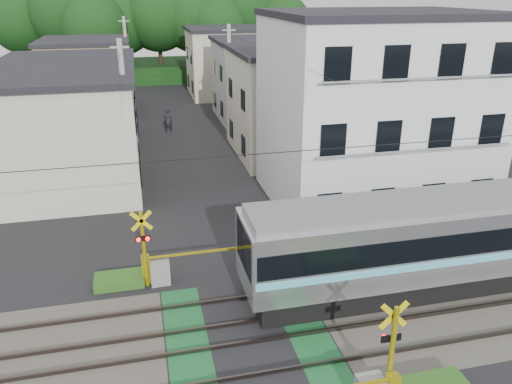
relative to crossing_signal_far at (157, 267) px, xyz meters
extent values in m
plane|color=black|center=(2.59, -3.65, -0.71)|extent=(120.00, 120.00, 0.00)
cube|color=#47423A|center=(2.59, -3.65, -0.71)|extent=(120.00, 6.00, 0.00)
cube|color=black|center=(2.59, -3.65, -0.71)|extent=(5.20, 120.00, 0.00)
cube|color=#145126|center=(0.69, -3.65, -0.70)|extent=(1.30, 6.00, 0.00)
cube|color=#145126|center=(4.49, -3.65, -0.70)|extent=(1.30, 6.00, 0.00)
cube|color=#3F3833|center=(2.59, -5.55, -0.64)|extent=(120.00, 0.08, 0.14)
cube|color=#3F3833|center=(2.59, -4.15, -0.64)|extent=(120.00, 0.08, 0.14)
cube|color=#3F3833|center=(2.59, -3.15, -0.64)|extent=(120.00, 0.08, 0.14)
cube|color=#3F3833|center=(2.59, -1.75, -0.64)|extent=(120.00, 0.08, 0.14)
cube|color=black|center=(11.29, -2.45, -0.28)|extent=(16.39, 2.26, 0.85)
cube|color=black|center=(5.31, -2.45, -0.43)|extent=(2.28, 2.09, 0.57)
cube|color=silver|center=(11.29, -2.45, 1.38)|extent=(17.08, 2.66, 2.47)
cube|color=black|center=(11.29, -2.45, 1.67)|extent=(16.80, 2.70, 0.84)
cube|color=#58C0DE|center=(11.29, -2.45, 1.03)|extent=(16.91, 2.69, 0.27)
cube|color=slate|center=(11.29, -2.45, 2.72)|extent=(16.74, 2.18, 0.23)
cube|color=black|center=(2.80, -2.45, 1.75)|extent=(0.10, 2.28, 1.48)
cylinder|color=yellow|center=(5.59, -7.25, 0.79)|extent=(0.14, 0.14, 3.00)
cube|color=yellow|center=(5.59, -7.15, 1.99)|extent=(0.77, 0.05, 0.77)
cube|color=yellow|center=(5.59, -7.15, 1.99)|extent=(0.77, 0.05, 0.77)
cube|color=black|center=(5.59, -7.15, 1.29)|extent=(0.55, 0.05, 0.20)
sphere|color=#FF0C07|center=(5.43, -7.09, 1.29)|extent=(0.16, 0.16, 0.16)
sphere|color=#FF0C07|center=(5.75, -7.09, 1.29)|extent=(0.16, 0.16, 0.16)
cylinder|color=yellow|center=(-0.41, -0.05, 0.79)|extent=(0.14, 0.14, 3.00)
cube|color=yellow|center=(-0.41, -0.15, 1.99)|extent=(0.77, 0.05, 0.77)
cube|color=yellow|center=(-0.41, -0.15, 1.99)|extent=(0.77, 0.05, 0.77)
cube|color=black|center=(-0.41, -0.15, 1.29)|extent=(0.55, 0.05, 0.20)
sphere|color=#FF0C07|center=(-0.57, -0.21, 1.29)|extent=(0.16, 0.16, 0.16)
sphere|color=#FF0C07|center=(-0.25, -0.21, 1.29)|extent=(0.16, 0.16, 0.16)
cube|color=gray|center=(0.09, -0.05, -0.26)|extent=(0.70, 0.50, 0.90)
cube|color=yellow|center=(-0.41, 0.20, -0.16)|extent=(0.30, 0.30, 1.10)
cube|color=yellow|center=(1.84, 0.20, 0.29)|extent=(4.20, 0.08, 0.08)
cube|color=white|center=(11.09, 5.85, 3.79)|extent=(10.00, 8.00, 9.00)
cube|color=black|center=(11.09, 5.85, 8.44)|extent=(10.20, 8.16, 0.30)
cube|color=black|center=(7.39, 1.82, 0.79)|extent=(1.10, 0.06, 1.40)
cube|color=black|center=(9.84, 1.82, 0.79)|extent=(1.10, 0.06, 1.40)
cube|color=black|center=(12.29, 1.82, 0.79)|extent=(1.10, 0.06, 1.40)
cube|color=black|center=(14.74, 1.82, 0.79)|extent=(1.10, 0.06, 1.40)
cube|color=gray|center=(11.09, 1.60, 0.19)|extent=(9.00, 0.06, 0.08)
cube|color=black|center=(7.39, 1.82, 3.79)|extent=(1.10, 0.06, 1.40)
cube|color=black|center=(9.84, 1.82, 3.79)|extent=(1.10, 0.06, 1.40)
cube|color=black|center=(12.29, 1.82, 3.79)|extent=(1.10, 0.06, 1.40)
cube|color=black|center=(14.74, 1.82, 3.79)|extent=(1.10, 0.06, 1.40)
cube|color=gray|center=(11.09, 1.60, 3.19)|extent=(9.00, 0.06, 0.08)
cube|color=black|center=(7.39, 1.82, 6.79)|extent=(1.10, 0.06, 1.40)
cube|color=black|center=(9.84, 1.82, 6.79)|extent=(1.10, 0.06, 1.40)
cube|color=black|center=(12.29, 1.82, 6.79)|extent=(1.10, 0.06, 1.40)
cube|color=black|center=(14.74, 1.82, 6.79)|extent=(1.10, 0.06, 1.40)
cube|color=gray|center=(11.09, 1.60, 6.19)|extent=(9.00, 0.06, 0.08)
cube|color=beige|center=(-3.91, 10.35, 2.29)|extent=(7.00, 7.00, 6.00)
cube|color=black|center=(-3.91, 10.35, 5.44)|extent=(7.35, 7.35, 0.30)
cube|color=black|center=(-0.38, 8.60, 0.59)|extent=(0.06, 1.00, 1.20)
cube|color=black|center=(-0.38, 12.10, 0.59)|extent=(0.06, 1.00, 1.20)
cube|color=black|center=(-0.38, 8.60, 3.39)|extent=(0.06, 1.00, 1.20)
cube|color=black|center=(-0.38, 12.10, 3.39)|extent=(0.06, 1.00, 1.20)
cube|color=beige|center=(9.39, 14.35, 2.54)|extent=(7.00, 8.00, 6.50)
cube|color=black|center=(9.39, 14.35, 5.94)|extent=(7.35, 8.40, 0.30)
cube|color=black|center=(5.86, 12.35, 0.59)|extent=(0.06, 1.00, 1.20)
cube|color=black|center=(5.86, 16.35, 0.59)|extent=(0.06, 1.00, 1.20)
cube|color=black|center=(5.86, 12.35, 3.39)|extent=(0.06, 1.00, 1.20)
cube|color=black|center=(5.86, 16.35, 3.39)|extent=(0.06, 1.00, 1.20)
cube|color=beige|center=(-4.41, 19.35, 2.19)|extent=(8.00, 7.00, 5.80)
cube|color=black|center=(-4.41, 19.35, 5.24)|extent=(8.40, 7.35, 0.30)
cube|color=black|center=(-0.38, 17.60, 0.59)|extent=(0.06, 1.00, 1.20)
cube|color=black|center=(-0.38, 21.10, 0.59)|extent=(0.06, 1.00, 1.20)
cube|color=black|center=(-0.38, 17.60, 3.39)|extent=(0.06, 1.00, 1.20)
cube|color=black|center=(-0.38, 21.10, 3.39)|extent=(0.06, 1.00, 1.20)
cube|color=#A5A7AA|center=(9.79, 24.35, 2.39)|extent=(7.00, 7.00, 6.20)
cube|color=black|center=(9.79, 24.35, 5.64)|extent=(7.35, 7.35, 0.30)
cube|color=black|center=(6.26, 22.60, 0.59)|extent=(0.06, 1.00, 1.20)
cube|color=black|center=(6.26, 26.10, 0.59)|extent=(0.06, 1.00, 1.20)
cube|color=black|center=(6.26, 22.60, 3.39)|extent=(0.06, 1.00, 1.20)
cube|color=black|center=(6.26, 26.10, 3.39)|extent=(0.06, 1.00, 1.20)
cube|color=tan|center=(-4.21, 29.35, 2.29)|extent=(7.00, 8.00, 6.00)
cube|color=black|center=(-4.21, 29.35, 5.44)|extent=(7.35, 8.40, 0.30)
cube|color=black|center=(-0.68, 27.35, 0.59)|extent=(0.06, 1.00, 1.20)
cube|color=black|center=(-0.68, 31.35, 0.59)|extent=(0.06, 1.00, 1.20)
cube|color=black|center=(-0.68, 27.35, 3.39)|extent=(0.06, 1.00, 1.20)
cube|color=black|center=(-0.68, 31.35, 3.39)|extent=(0.06, 1.00, 1.20)
cube|color=beige|center=(9.09, 34.35, 2.49)|extent=(8.00, 7.00, 6.40)
cube|color=black|center=(9.09, 34.35, 5.84)|extent=(8.40, 7.35, 0.30)
cube|color=black|center=(5.06, 32.60, 0.59)|extent=(0.06, 1.00, 1.20)
cube|color=black|center=(5.06, 36.10, 0.59)|extent=(0.06, 1.00, 1.20)
cube|color=black|center=(5.06, 32.60, 3.39)|extent=(0.06, 1.00, 1.20)
cube|color=black|center=(5.06, 36.10, 3.39)|extent=(0.06, 1.00, 1.20)
cube|color=#133612|center=(2.59, 46.35, 0.29)|extent=(40.00, 10.00, 2.00)
cylinder|color=#332114|center=(-12.17, 47.31, 1.92)|extent=(0.50, 0.50, 5.26)
sphere|color=#133612|center=(-12.17, 47.31, 6.13)|extent=(7.37, 7.37, 7.37)
cylinder|color=#332114|center=(-7.21, 45.89, 2.24)|extent=(0.50, 0.50, 5.91)
sphere|color=#133612|center=(-7.21, 45.89, 6.97)|extent=(8.28, 8.28, 8.28)
cylinder|color=#332114|center=(-4.04, 42.01, 1.74)|extent=(0.50, 0.50, 4.91)
sphere|color=#133612|center=(-4.04, 42.01, 5.67)|extent=(6.87, 6.87, 6.87)
cylinder|color=#332114|center=(-1.28, 45.21, 1.82)|extent=(0.50, 0.50, 5.07)
sphere|color=#133612|center=(-1.28, 45.21, 5.88)|extent=(7.09, 7.09, 7.09)
cylinder|color=#332114|center=(2.76, 44.55, 2.06)|extent=(0.50, 0.50, 5.54)
sphere|color=#133612|center=(2.76, 44.55, 6.49)|extent=(7.76, 7.76, 7.76)
cylinder|color=#332114|center=(6.78, 43.99, 1.95)|extent=(0.50, 0.50, 5.33)
sphere|color=#133612|center=(6.78, 43.99, 6.21)|extent=(7.46, 7.46, 7.46)
cylinder|color=#332114|center=(9.21, 42.27, 1.67)|extent=(0.50, 0.50, 4.76)
sphere|color=#133612|center=(9.21, 42.27, 5.48)|extent=(6.67, 6.67, 6.67)
cylinder|color=#332114|center=(12.64, 45.00, 2.27)|extent=(0.50, 0.50, 5.97)
sphere|color=#133612|center=(12.64, 45.00, 7.05)|extent=(8.36, 8.36, 8.36)
cylinder|color=#332114|center=(17.02, 43.24, 1.73)|extent=(0.50, 0.50, 4.88)
sphere|color=#133612|center=(17.02, 43.24, 5.64)|extent=(6.84, 6.84, 6.84)
cube|color=black|center=(8.59, -2.45, 4.89)|extent=(60.00, 0.02, 0.02)
cylinder|color=#A5A5A0|center=(-0.81, 9.35, 3.29)|extent=(0.26, 0.26, 8.00)
cube|color=#A5A5A0|center=(-0.81, 9.35, 6.89)|extent=(0.90, 0.08, 0.08)
cylinder|color=#A5A5A0|center=(6.19, 18.35, 3.29)|extent=(0.26, 0.26, 8.00)
cube|color=#A5A5A0|center=(6.19, 18.35, 6.89)|extent=(0.90, 0.08, 0.08)
cylinder|color=#A5A5A0|center=(-0.81, 30.35, 3.29)|extent=(0.26, 0.26, 8.00)
cube|color=#A5A5A0|center=(-0.81, 30.35, 6.89)|extent=(0.90, 0.08, 0.08)
cube|color=black|center=(-0.81, 19.85, 6.69)|extent=(0.02, 42.00, 0.02)
cube|color=black|center=(6.19, 19.85, 6.69)|extent=(0.02, 42.00, 0.02)
imported|color=black|center=(1.88, 21.19, 0.23)|extent=(0.72, 0.50, 1.89)
cube|color=#2D5E1E|center=(-1.41, 0.25, -0.53)|extent=(1.80, 1.00, 0.36)
cube|color=#2D5E1E|center=(7.19, -0.45, -0.56)|extent=(1.50, 0.90, 0.30)
camera|label=1|loc=(-0.12, -16.39, 9.53)|focal=35.00mm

